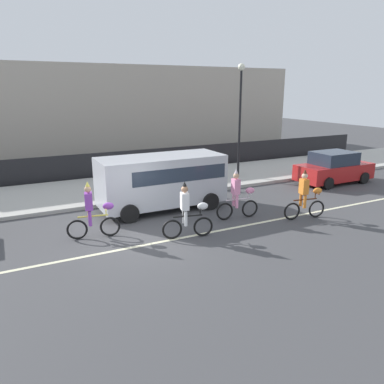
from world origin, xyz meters
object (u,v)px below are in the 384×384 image
pedestrian_onlooker (185,166)px  parked_car_red (334,168)px  parade_cyclist_purple (93,213)px  parade_cyclist_orange (306,197)px  parked_van_silver (163,178)px  parade_cyclist_pink (238,197)px  parade_cyclist_zebra (188,213)px  street_lamp_post (240,104)px

pedestrian_onlooker → parked_car_red: bearing=-23.3°
parade_cyclist_purple → parade_cyclist_orange: bearing=-12.8°
parade_cyclist_orange → parked_van_silver: bearing=140.0°
parade_cyclist_pink → parade_cyclist_zebra: bearing=-161.3°
parade_cyclist_purple → parked_van_silver: 3.77m
parade_cyclist_purple → parade_cyclist_orange: size_ratio=1.00×
parade_cyclist_zebra → parade_cyclist_orange: 4.77m
pedestrian_onlooker → parade_cyclist_orange: bearing=-75.2°
parade_cyclist_zebra → parked_van_silver: size_ratio=0.38×
parade_cyclist_zebra → parade_cyclist_pink: (2.52, 0.86, 0.00)m
parade_cyclist_zebra → parade_cyclist_purple: bearing=153.1°
parade_cyclist_orange → pedestrian_onlooker: bearing=104.8°
parked_car_red → pedestrian_onlooker: size_ratio=2.53×
parade_cyclist_purple → street_lamp_post: (8.95, 4.93, 3.15)m
parade_cyclist_purple → parade_cyclist_orange: 7.70m
street_lamp_post → parade_cyclist_zebra: bearing=-134.5°
parade_cyclist_zebra → street_lamp_post: bearing=45.5°
parade_cyclist_purple → parked_van_silver: size_ratio=0.38×
parade_cyclist_purple → street_lamp_post: bearing=28.8°
parade_cyclist_purple → parade_cyclist_pink: bearing=-5.9°
parade_cyclist_zebra → parade_cyclist_orange: same height
parade_cyclist_orange → parked_van_silver: 5.57m
parade_cyclist_zebra → street_lamp_post: street_lamp_post is taller
parked_van_silver → street_lamp_post: street_lamp_post is taller
parade_cyclist_purple → parked_car_red: (12.85, 1.88, -0.06)m
parked_van_silver → street_lamp_post: 7.02m
parked_van_silver → parked_car_red: size_ratio=1.22×
parade_cyclist_purple → parade_cyclist_zebra: (2.75, -1.40, 0.00)m
parade_cyclist_zebra → parade_cyclist_pink: same height
parade_cyclist_pink → parade_cyclist_orange: (2.24, -1.17, 0.00)m
parade_cyclist_pink → parade_cyclist_orange: bearing=-27.6°
parade_cyclist_pink → pedestrian_onlooker: bearing=85.0°
parade_cyclist_orange → parade_cyclist_purple: bearing=167.2°
parade_cyclist_zebra → parade_cyclist_pink: size_ratio=1.00×
street_lamp_post → parked_van_silver: bearing=-151.7°
street_lamp_post → parade_cyclist_pink: bearing=-124.0°
parade_cyclist_purple → parade_cyclist_orange: (7.51, -1.71, 0.00)m
parade_cyclist_pink → parked_van_silver: bearing=130.0°
parade_cyclist_purple → parade_cyclist_orange: same height
parade_cyclist_orange → pedestrian_onlooker: (-1.76, 6.66, 0.17)m
parade_cyclist_zebra → parade_cyclist_orange: bearing=-3.8°
parade_cyclist_zebra → pedestrian_onlooker: parade_cyclist_zebra is taller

